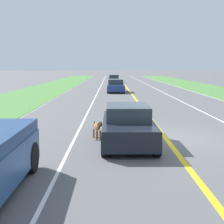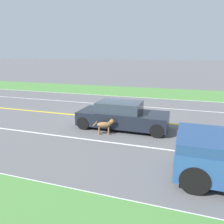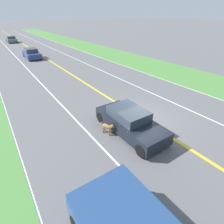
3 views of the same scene
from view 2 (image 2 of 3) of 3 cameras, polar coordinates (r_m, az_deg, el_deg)
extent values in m
plane|color=#5B5B5E|center=(12.61, 1.98, -1.83)|extent=(400.00, 400.00, 0.00)
cube|color=yellow|center=(12.61, 1.98, -1.81)|extent=(0.18, 160.00, 0.01)
cube|color=white|center=(6.74, -16.09, -17.80)|extent=(0.14, 160.00, 0.01)
cube|color=white|center=(19.25, 7.93, 3.77)|extent=(0.14, 160.00, 0.01)
cube|color=white|center=(9.49, -4.09, -7.45)|extent=(0.10, 160.00, 0.01)
cube|color=white|center=(15.89, 5.57, 1.56)|extent=(0.10, 160.00, 0.01)
cube|color=#4C843D|center=(22.16, 9.38, 5.15)|extent=(6.00, 160.00, 0.03)
cube|color=black|center=(10.92, 2.86, -1.65)|extent=(1.78, 4.42, 0.67)
cube|color=#2D3842|center=(10.82, 1.99, 1.42)|extent=(1.53, 2.12, 0.51)
cylinder|color=black|center=(9.90, 11.65, -4.81)|extent=(0.22, 0.64, 0.64)
cylinder|color=black|center=(10.87, -7.47, -2.88)|extent=(0.22, 0.64, 0.64)
cylinder|color=black|center=(11.42, 12.65, -2.26)|extent=(0.22, 0.64, 0.64)
cylinder|color=black|center=(12.27, -4.23, -0.78)|extent=(0.22, 0.64, 0.64)
ellipsoid|color=olive|center=(10.06, -2.14, -3.33)|extent=(0.38, 0.65, 0.25)
cylinder|color=olive|center=(10.08, -0.90, -5.04)|extent=(0.07, 0.07, 0.34)
cylinder|color=olive|center=(10.10, -3.38, -5.03)|extent=(0.07, 0.07, 0.34)
cylinder|color=olive|center=(10.22, -0.89, -4.78)|extent=(0.07, 0.07, 0.34)
cylinder|color=olive|center=(10.23, -3.33, -4.77)|extent=(0.07, 0.07, 0.34)
cylinder|color=olive|center=(10.02, -0.64, -2.79)|extent=(0.18, 0.20, 0.17)
sphere|color=olive|center=(10.01, -0.01, -2.46)|extent=(0.27, 0.27, 0.21)
ellipsoid|color=#331E14|center=(10.01, 0.83, -2.55)|extent=(0.12, 0.12, 0.08)
cone|color=brown|center=(9.93, -0.07, -2.12)|extent=(0.09, 0.09, 0.10)
cone|color=brown|center=(10.04, -0.06, -1.93)|extent=(0.09, 0.09, 0.10)
cylinder|color=olive|center=(10.08, -4.47, -3.11)|extent=(0.12, 0.24, 0.23)
cylinder|color=black|center=(6.36, 20.77, -16.20)|extent=(0.22, 0.79, 0.79)
cylinder|color=black|center=(8.08, 20.35, -9.38)|extent=(0.22, 0.79, 0.79)
camera|label=1|loc=(12.63, 59.61, 3.71)|focal=50.00mm
camera|label=3|loc=(6.18, 58.58, 29.56)|focal=28.00mm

